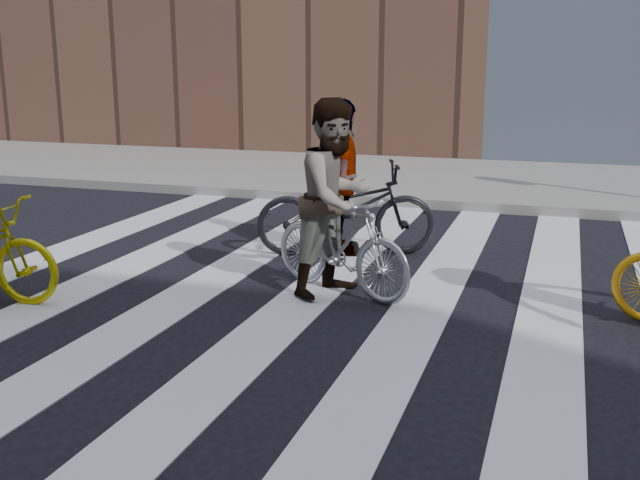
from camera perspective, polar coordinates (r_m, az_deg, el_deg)
The scene contains 7 objects.
ground at distance 6.60m, azimuth 2.41°, elevation -5.82°, with size 100.00×100.00×0.00m, color black.
sidewalk_far at distance 13.76m, azimuth 11.04°, elevation 4.46°, with size 100.00×5.00×0.15m, color gray.
zebra_crosswalk at distance 6.60m, azimuth 2.41°, elevation -5.77°, with size 8.25×10.00×0.01m.
bike_silver_mid at distance 7.09m, azimuth 1.60°, elevation -0.26°, with size 0.47×1.65×0.99m, color #A1A4AB.
bike_dark_rear at distance 8.54m, azimuth 1.99°, elevation 2.39°, with size 0.71×2.04×1.07m, color black.
rider_mid at distance 7.01m, azimuth 1.23°, elevation 3.21°, with size 0.90×0.70×1.86m, color slate.
rider_rear at distance 8.50m, azimuth 1.68°, elevation 4.74°, with size 1.04×0.43×1.78m, color slate.
Camera 1 is at (1.69, -5.99, 2.18)m, focal length 42.00 mm.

